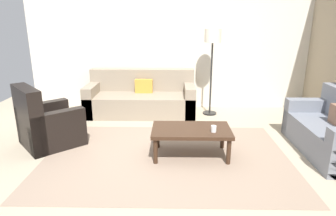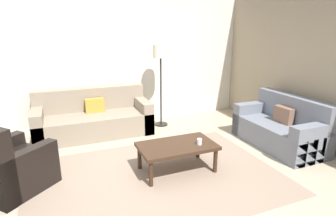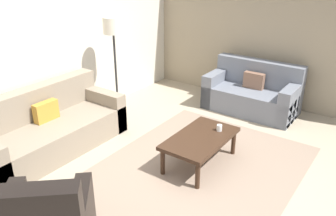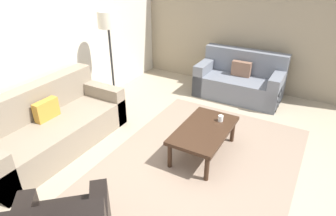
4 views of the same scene
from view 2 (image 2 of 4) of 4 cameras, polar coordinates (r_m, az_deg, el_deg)
ground_plane at (r=3.97m, az=-2.53°, el=-14.17°), size 8.00×8.00×0.00m
rear_partition at (r=5.97m, az=-11.31°, el=10.02°), size 6.00×0.12×2.80m
stone_feature_panel at (r=5.29m, az=29.82°, el=7.48°), size 0.12×5.20×2.80m
area_rug at (r=3.97m, az=-2.53°, el=-14.12°), size 3.43×2.39×0.01m
couch_main at (r=5.62m, az=-15.34°, el=-2.17°), size 2.17×0.93×0.88m
couch_loveseat at (r=5.27m, az=22.85°, el=-4.01°), size 0.83×1.59×0.88m
armchair_leather at (r=4.06m, az=-30.65°, el=-10.94°), size 1.13×1.13×0.95m
coffee_table at (r=3.97m, az=1.90°, el=-8.30°), size 1.10×0.64×0.41m
cup at (r=3.96m, az=6.58°, el=-7.00°), size 0.07×0.07×0.09m
lamp_standing at (r=5.64m, az=-1.54°, el=10.07°), size 0.32×0.32×1.71m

